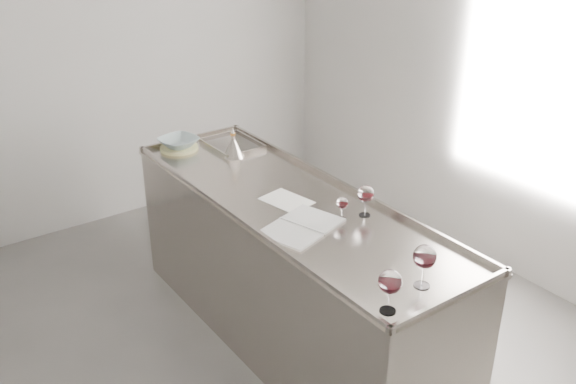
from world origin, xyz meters
TOP-DOWN VIEW (x-y plane):
  - room_shell at (0.00, 0.00)m, footprint 4.54×5.04m
  - counter at (0.50, 0.30)m, footprint 0.77×2.42m
  - wine_glass_left at (0.23, -0.78)m, footprint 0.10×0.10m
  - wine_glass_middle at (0.48, -0.73)m, footprint 0.10×0.10m
  - wine_glass_right at (0.73, -0.07)m, footprint 0.09×0.09m
  - wine_glass_small at (0.60, -0.03)m, footprint 0.06×0.06m
  - notebook at (0.37, 0.01)m, footprint 0.48×0.40m
  - loose_paper_top at (0.48, 0.31)m, footprint 0.24×0.31m
  - trivet at (0.35, 1.38)m, footprint 0.29×0.29m
  - ceramic_bowl at (0.35, 1.38)m, footprint 0.29×0.29m
  - wine_funnel at (0.58, 1.05)m, footprint 0.14×0.14m

SIDE VIEW (x-z plane):
  - counter at x=0.50m, z-range -0.01..0.96m
  - loose_paper_top at x=0.48m, z-range 0.94..0.94m
  - notebook at x=0.37m, z-range 0.94..0.95m
  - trivet at x=0.35m, z-range 0.94..0.96m
  - ceramic_bowl at x=0.35m, z-range 0.96..1.02m
  - wine_funnel at x=0.58m, z-range 0.90..1.10m
  - wine_glass_small at x=0.60m, z-range 0.97..1.09m
  - wine_glass_right at x=0.73m, z-range 0.98..1.15m
  - wine_glass_left at x=0.23m, z-range 0.98..1.18m
  - wine_glass_middle at x=0.48m, z-range 0.98..1.19m
  - room_shell at x=0.00m, z-range -0.02..2.82m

